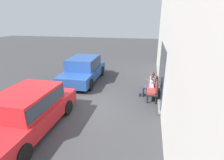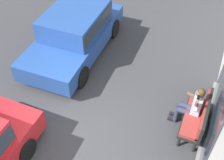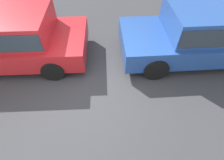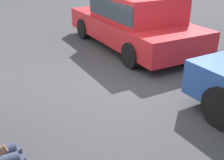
# 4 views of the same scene
# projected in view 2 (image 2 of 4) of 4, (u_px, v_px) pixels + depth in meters

# --- Properties ---
(ground_plane) EXTENTS (60.00, 60.00, 0.00)m
(ground_plane) POSITION_uv_depth(u_px,v_px,m) (70.00, 138.00, 7.26)
(ground_plane) COLOR #38383A
(bench) EXTENTS (1.42, 0.55, 1.00)m
(bench) POSITION_uv_depth(u_px,v_px,m) (198.00, 117.00, 7.03)
(bench) COLOR black
(bench) RESTS_ON ground_plane
(person_on_phone) EXTENTS (0.73, 0.74, 1.34)m
(person_on_phone) POSITION_uv_depth(u_px,v_px,m) (192.00, 105.00, 7.12)
(person_on_phone) COLOR #2D3347
(person_on_phone) RESTS_ON ground_plane
(parked_car_near) EXTENTS (4.41, 2.07, 1.54)m
(parked_car_near) POSITION_uv_depth(u_px,v_px,m) (75.00, 31.00, 9.22)
(parked_car_near) COLOR #23478E
(parked_car_near) RESTS_ON ground_plane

